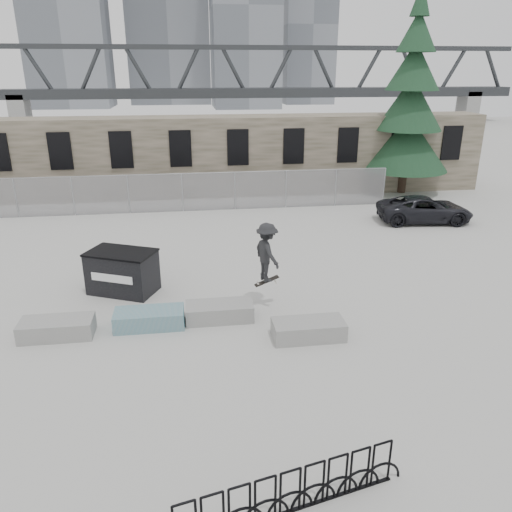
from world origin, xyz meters
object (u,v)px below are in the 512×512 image
Objects in this scene: suv at (425,209)px; skateboarder at (267,252)px; dumpster at (122,272)px; bike_rack at (290,492)px; planter_far_left at (57,327)px; planter_center_right at (219,311)px; planter_offset at (308,329)px; planter_center_left at (149,318)px; spruce_tree at (409,112)px.

skateboarder is at bearing 137.72° from suv.
dumpster is 5.02m from skateboarder.
bike_rack is 18.80m from suv.
planter_far_left is 0.44× the size of suv.
planter_far_left is 8.58m from bike_rack.
planter_far_left is at bearing 80.75° from skateboarder.
planter_center_right and planter_offset have the same top height.
planter_center_left is 1.00× the size of planter_center_right.
planter_center_right is 0.17× the size of spruce_tree.
planter_center_left is at bearing 131.52° from suv.
spruce_tree is (15.17, 12.39, 3.98)m from dumpster.
skateboarder is at bearing -126.90° from spruce_tree.
bike_rack is at bearing -117.48° from spruce_tree.
dumpster reaches higher than suv.
planter_far_left is 1.00× the size of planter_offset.
spruce_tree reaches higher than dumpster.
bike_rack is (2.74, -6.98, 0.16)m from planter_center_left.
planter_center_right is at bearing 148.74° from planter_offset.
planter_offset is 0.79× the size of dumpster.
planter_center_right is 7.18m from bike_rack.
suv is at bearing -68.61° from skateboarder.
planter_offset is at bearing -11.12° from dumpster.
spruce_tree is at bearing 59.14° from planter_offset.
dumpster is 0.58× the size of bike_rack.
planter_center_left is 21.10m from spruce_tree.
suv reaches higher than bike_rack.
spruce_tree reaches higher than planter_far_left.
planter_far_left is 23.03m from spruce_tree.
suv is (8.28, 10.23, 0.35)m from planter_offset.
planter_offset is at bearing 147.41° from suv.
suv reaches higher than planter_far_left.
skateboarder is (-0.83, 2.22, 1.50)m from planter_offset.
planter_center_left is at bearing -133.37° from spruce_tree.
spruce_tree is at bearing 46.63° from planter_center_left.
planter_center_left is 7.50m from bike_rack.
dumpster reaches higher than planter_center_left.
spruce_tree is at bearing 62.52° from bike_rack.
planter_center_left is 0.99× the size of skateboarder.
planter_center_right is 19.66m from spruce_tree.
dumpster is 10.30m from bike_rack.
dumpster is (-3.06, 2.44, 0.45)m from planter_center_right.
dumpster is at bearing 111.03° from planter_center_left.
suv is at bearing 49.24° from dumpster.
planter_far_left is 1.00× the size of planter_center_right.
suv is at bearing 57.93° from bike_rack.
bike_rack is 0.97× the size of suv.
planter_far_left and planter_center_left have the same top height.
bike_rack is at bearing -44.24° from dumpster.
suv is (15.26, 9.17, 0.35)m from planter_far_left.
planter_center_right is 3.94m from dumpster.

